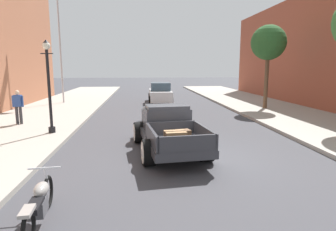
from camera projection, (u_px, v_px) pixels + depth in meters
The scene contains 8 objects.
ground_plane at pixel (190, 157), 9.36m from camera, with size 140.00×140.00×0.00m, color #3D3D42.
hotrod_truck_gunmetal at pixel (167, 128), 10.15m from camera, with size 2.54×5.07×1.58m.
motorcycle_parked at pixel (39, 203), 5.25m from camera, with size 0.62×2.12×0.93m.
car_background_white at pixel (160, 93), 23.46m from camera, with size 1.90×4.31×1.65m.
pedestrian_sidewalk_left at pixel (18, 105), 13.83m from camera, with size 0.53×0.22×1.65m.
street_lamp_near at pixel (49, 80), 11.80m from camera, with size 0.50×0.32×3.85m.
flagpole at pixel (62, 28), 21.48m from camera, with size 1.74×0.16×9.16m.
street_tree_second at pixel (268, 43), 18.71m from camera, with size 2.28×2.28×5.47m.
Camera 1 is at (-1.56, -8.89, 2.91)m, focal length 30.60 mm.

